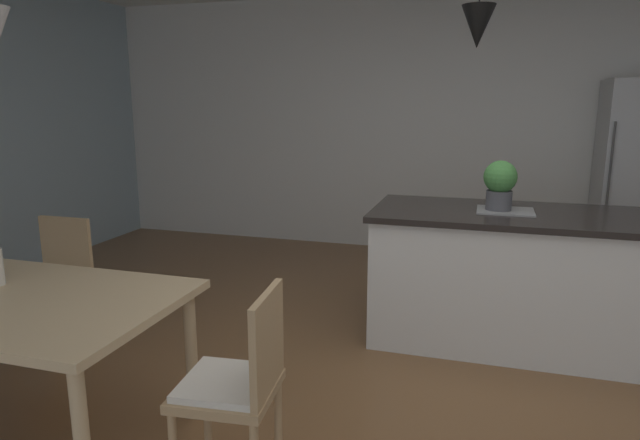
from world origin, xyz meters
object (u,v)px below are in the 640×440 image
Objects in this scene: chair_far_left at (55,281)px; refrigerator at (639,180)px; chair_kitchen_end at (238,382)px; potted_plant_on_island at (500,184)px; kitchen_island at (524,277)px.

refrigerator is (3.96, 2.89, 0.43)m from chair_far_left.
chair_kitchen_end is at bearing -121.32° from refrigerator.
potted_plant_on_island is (-1.25, -1.88, 0.18)m from refrigerator.
refrigerator is at bearing 56.38° from potted_plant_on_island.
refrigerator reaches higher than kitchen_island.
kitchen_island is 1.12× the size of refrigerator.
kitchen_island is (1.22, 1.85, -0.01)m from chair_kitchen_end.
refrigerator is at bearing 36.09° from chair_far_left.
potted_plant_on_island is (-0.19, 0.00, 0.62)m from kitchen_island.
refrigerator is 2.27m from potted_plant_on_island.
refrigerator reaches higher than potted_plant_on_island.
potted_plant_on_island is (2.71, 1.01, 0.61)m from chair_far_left.
chair_kitchen_end is at bearing -118.87° from potted_plant_on_island.
chair_far_left is (-1.69, 0.85, 0.00)m from chair_kitchen_end.
kitchen_island is at bearing 19.11° from chair_far_left.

